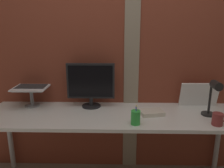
{
  "coord_description": "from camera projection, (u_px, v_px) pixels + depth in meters",
  "views": [
    {
      "loc": [
        0.0,
        -1.75,
        1.5
      ],
      "look_at": [
        -0.04,
        0.21,
        0.98
      ],
      "focal_mm": 35.96,
      "sensor_mm": 36.0,
      "label": 1
    }
  ],
  "objects": [
    {
      "name": "whiteboard_panel",
      "position": [
        199.0,
        95.0,
        2.15
      ],
      "size": [
        0.36,
        0.08,
        0.24
      ],
      "primitive_type": "cube",
      "rotation": [
        0.25,
        0.0,
        0.0
      ],
      "color": "white",
      "rests_on": "desk"
    },
    {
      "name": "laptop",
      "position": [
        32.0,
        81.0,
        2.2
      ],
      "size": [
        0.32,
        0.31,
        0.22
      ],
      "color": "white",
      "rests_on": "laptop_stand"
    },
    {
      "name": "coffee_mug",
      "position": [
        217.0,
        119.0,
        1.77
      ],
      "size": [
        0.12,
        0.08,
        0.1
      ],
      "color": "maroon",
      "rests_on": "desk"
    },
    {
      "name": "monitor",
      "position": [
        90.0,
        83.0,
        2.12
      ],
      "size": [
        0.45,
        0.18,
        0.42
      ],
      "color": "black",
      "rests_on": "desk"
    },
    {
      "name": "paper_clutter_stack",
      "position": [
        151.0,
        112.0,
        1.98
      ],
      "size": [
        0.22,
        0.18,
        0.04
      ],
      "primitive_type": "cube",
      "rotation": [
        0.0,
        0.0,
        0.21
      ],
      "color": "silver",
      "rests_on": "desk"
    },
    {
      "name": "desk",
      "position": [
        112.0,
        121.0,
        2.01
      ],
      "size": [
        2.28,
        0.61,
        0.73
      ],
      "color": "white",
      "rests_on": "ground_plane"
    },
    {
      "name": "laptop_stand",
      "position": [
        31.0,
        94.0,
        2.16
      ],
      "size": [
        0.28,
        0.22,
        0.18
      ],
      "color": "gray",
      "rests_on": "desk"
    },
    {
      "name": "pen_cup",
      "position": [
        135.0,
        117.0,
        1.78
      ],
      "size": [
        0.08,
        0.08,
        0.16
      ],
      "color": "green",
      "rests_on": "desk"
    },
    {
      "name": "brick_wall_back",
      "position": [
        117.0,
        48.0,
        2.21
      ],
      "size": [
        3.32,
        0.15,
        2.55
      ],
      "color": "brown",
      "rests_on": "ground_plane"
    },
    {
      "name": "desk_lamp",
      "position": [
        213.0,
        95.0,
        1.87
      ],
      "size": [
        0.12,
        0.2,
        0.33
      ],
      "color": "black",
      "rests_on": "desk"
    }
  ]
}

